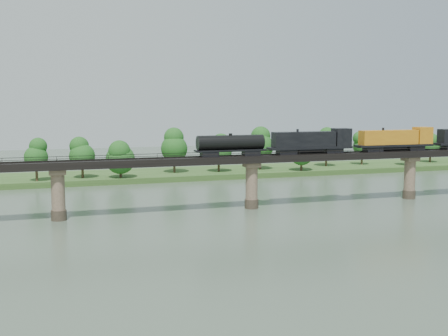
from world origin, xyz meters
name	(u,v)px	position (x,y,z in m)	size (l,w,h in m)	color
ground	(315,241)	(0.00, 0.00, 0.00)	(400.00, 400.00, 0.00)	#3C4C3D
far_bank	(189,174)	(0.00, 85.00, 0.80)	(300.00, 24.00, 1.60)	#2D4E1F
bridge	(252,183)	(0.00, 30.00, 5.46)	(236.00, 30.00, 11.50)	#473A2D
bridge_superstructure	(252,154)	(0.00, 30.00, 11.79)	(220.00, 4.90, 0.75)	black
far_treeline	(165,150)	(-8.21, 80.52, 8.83)	(289.06, 17.54, 13.60)	#382619
freight_train	(368,140)	(28.36, 30.00, 14.11)	(79.35, 3.09, 5.46)	black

